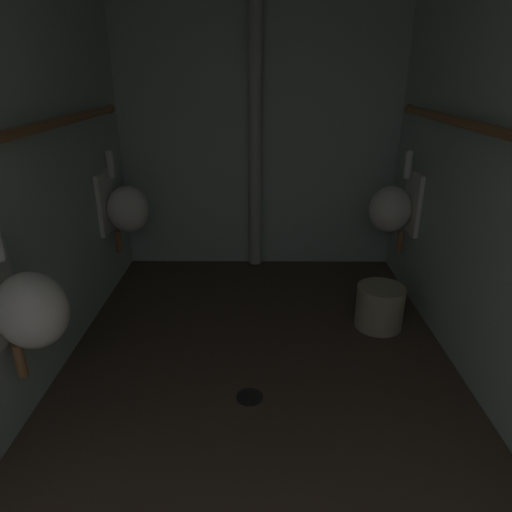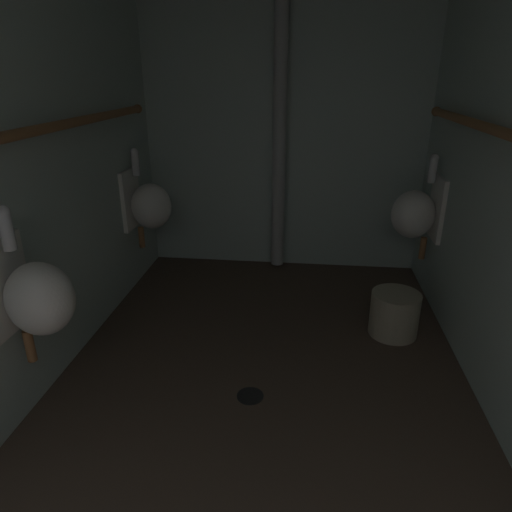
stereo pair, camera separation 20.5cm
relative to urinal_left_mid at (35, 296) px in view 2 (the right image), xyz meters
The scene contains 8 objects.
floor 1.19m from the urinal_left_mid, ahead, with size 2.36×4.15×0.08m, color #47382D.
wall_back 2.35m from the urinal_left_mid, 64.83° to the left, with size 2.36×0.06×2.38m, color #AEC2BA.
urinal_left_mid is the anchor object (origin of this frame).
urinal_left_far 1.50m from the urinal_left_mid, 90.00° to the left, with size 0.32×0.30×0.76m.
urinal_right_mid 2.46m from the urinal_left_mid, 37.87° to the left, with size 0.32×0.30×0.76m.
standpipe_back_wall 2.24m from the urinal_left_mid, 64.33° to the left, with size 0.10×0.10×2.33m, color #B2B2B2.
floor_drain 1.15m from the urinal_left_mid, 14.02° to the left, with size 0.14×0.14×0.01m, color black.
waste_bin 2.06m from the urinal_left_mid, 28.36° to the left, with size 0.30×0.30×0.28m, color #9E937A.
Camera 2 is at (0.20, 0.33, 1.56)m, focal length 31.95 mm.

